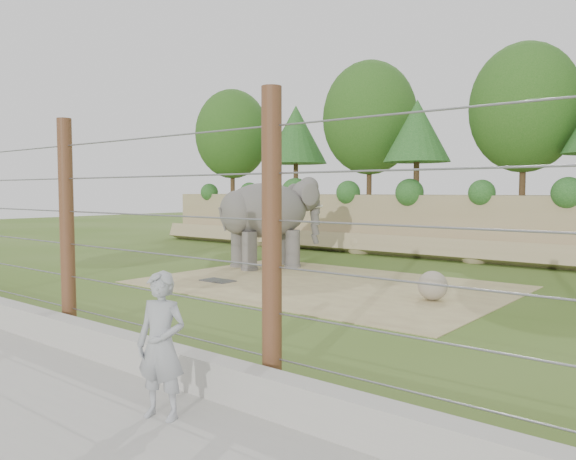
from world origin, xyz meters
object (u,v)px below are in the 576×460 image
Objects in this scene: elephant at (265,223)px; barrier_fence at (67,227)px; stone_ball at (433,286)px; zookeeper at (161,345)px.

barrier_fence reaches higher than elephant.
barrier_fence is at bearing -47.02° from elephant.
zookeeper is at bearing -86.27° from stone_ball.
elephant reaches higher than stone_ball.
stone_ball is 8.39m from barrier_fence.
zookeeper is (7.70, -10.59, -0.67)m from elephant.
elephant is 7.49m from stone_ball.
zookeeper is at bearing -30.22° from elephant.
elephant is at bearing 109.22° from barrier_fence.
barrier_fence is 4.84m from zookeeper.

